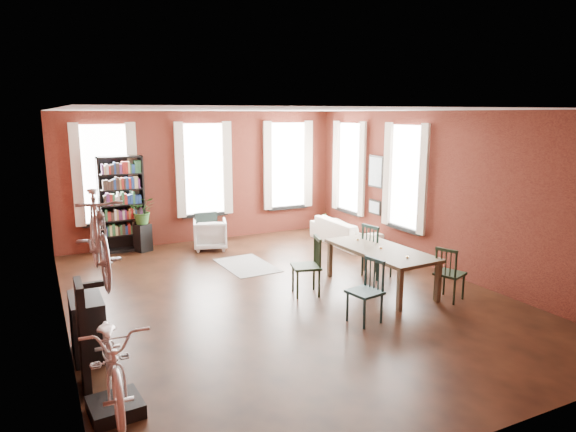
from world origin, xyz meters
TOP-DOWN VIEW (x-y plane):
  - room at (0.25, 0.62)m, footprint 9.00×9.04m
  - dining_table at (1.76, -0.45)m, footprint 1.10×2.24m
  - dining_chair_a at (0.61, -1.62)m, footprint 0.52×0.52m
  - dining_chair_b at (0.39, -0.13)m, footprint 0.58×0.58m
  - dining_chair_c at (2.47, -1.46)m, footprint 0.56×0.56m
  - dining_chair_d at (2.12, 0.15)m, footprint 0.56×0.56m
  - bookshelf at (-2.00, 4.30)m, footprint 1.00×0.32m
  - white_armchair at (-0.16, 3.60)m, footprint 0.92×0.89m
  - cream_sofa at (2.95, 2.60)m, footprint 0.61×2.08m
  - striped_rug at (0.10, 1.94)m, footprint 1.02×1.57m
  - bike_trainer at (-3.18, -2.48)m, footprint 0.57×0.57m
  - bike_wall_rack at (-3.40, -1.80)m, footprint 0.16×0.60m
  - console_table at (-3.28, -0.90)m, footprint 0.40×0.80m
  - plant_stand at (-1.62, 4.10)m, footprint 0.42×0.42m
  - plant_by_sofa at (2.82, 3.56)m, footprint 0.51×0.68m
  - plant_small at (2.91, 0.19)m, footprint 0.39×0.54m
  - bicycle_floor at (-3.16, -2.44)m, footprint 0.69×1.00m
  - bicycle_hung at (-3.15, -1.80)m, footprint 0.47×1.00m
  - plant_on_stand at (-1.59, 4.10)m, footprint 0.64×0.69m

SIDE VIEW (x-z plane):
  - striped_rug at x=0.10m, z-range 0.00..0.01m
  - bike_trainer at x=-3.18m, z-range 0.00..0.15m
  - plant_small at x=2.91m, z-range 0.00..0.17m
  - plant_by_sofa at x=2.82m, z-range 0.00..0.27m
  - plant_stand at x=-1.62m, z-range 0.00..0.64m
  - dining_table at x=1.76m, z-range 0.00..0.75m
  - white_armchair at x=-0.16m, z-range 0.00..0.77m
  - console_table at x=-3.28m, z-range 0.00..0.80m
  - cream_sofa at x=2.95m, z-range 0.00..0.81m
  - dining_chair_c at x=2.47m, z-range 0.00..0.93m
  - dining_chair_a at x=0.61m, z-range 0.00..0.98m
  - dining_chair_b at x=0.39m, z-range 0.00..1.03m
  - dining_chair_d at x=2.12m, z-range 0.00..1.05m
  - bike_wall_rack at x=-3.40m, z-range 0.00..1.30m
  - plant_on_stand at x=-1.59m, z-range 0.64..1.13m
  - bicycle_floor at x=-3.16m, z-range 0.15..2.00m
  - bookshelf at x=-2.00m, z-range 0.00..2.20m
  - bicycle_hung at x=-3.15m, z-range 1.30..2.96m
  - room at x=0.25m, z-range 0.53..3.75m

